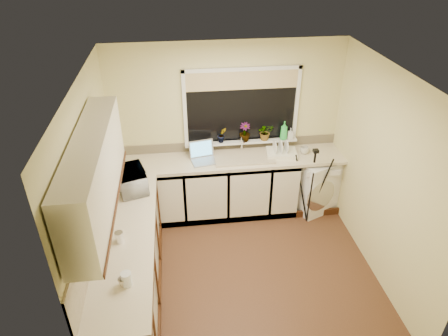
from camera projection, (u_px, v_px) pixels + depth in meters
floor at (242, 268)px, 5.03m from camera, size 3.20×3.20×0.00m
ceiling at (248, 78)px, 3.76m from camera, size 3.20×3.20×0.00m
wall_back at (227, 128)px, 5.67m from camera, size 3.20×0.00×3.20m
wall_front at (277, 294)px, 3.12m from camera, size 3.20×0.00×3.20m
wall_left at (95, 198)px, 4.22m from camera, size 0.00×3.00×3.00m
wall_right at (383, 177)px, 4.57m from camera, size 0.00×3.00×3.00m
base_cabinet_back at (207, 188)px, 5.79m from camera, size 2.55×0.60×0.86m
base_cabinet_left at (131, 271)px, 4.41m from camera, size 0.54×2.40×0.86m
worktop_back at (229, 160)px, 5.59m from camera, size 3.20×0.60×0.04m
worktop_left at (125, 239)px, 4.18m from camera, size 0.60×2.40×0.04m
upper_cabinet at (95, 173)px, 3.56m from camera, size 0.28×1.90×0.70m
splashback_left at (93, 223)px, 4.02m from camera, size 0.02×2.40×0.45m
splashback_back at (227, 144)px, 5.79m from camera, size 3.20×0.02×0.14m
window_glass at (241, 106)px, 5.51m from camera, size 1.50×0.02×1.00m
window_blind at (242, 80)px, 5.29m from camera, size 1.50×0.02×0.25m
windowsill at (241, 141)px, 5.73m from camera, size 1.60×0.14×0.03m
sink at (244, 157)px, 5.60m from camera, size 0.82×0.46×0.03m
faucet at (242, 144)px, 5.69m from camera, size 0.03×0.03×0.24m
washing_machine at (314, 183)px, 5.94m from camera, size 0.76×0.75×0.83m
laptop at (203, 155)px, 5.52m from camera, size 0.39×0.37×0.25m
kettle at (139, 186)px, 4.81m from camera, size 0.16×0.16×0.21m
dish_rack at (281, 153)px, 5.65m from camera, size 0.45×0.37×0.06m
tripod at (311, 187)px, 5.53m from camera, size 0.67×0.67×1.17m
glass_jug at (127, 279)px, 3.59m from camera, size 0.10×0.10×0.14m
steel_jar at (119, 237)px, 4.09m from camera, size 0.09×0.09×0.12m
microwave at (132, 180)px, 4.87m from camera, size 0.45×0.55×0.27m
plant_b at (222, 135)px, 5.62m from camera, size 0.14×0.12×0.23m
plant_c at (245, 132)px, 5.64m from camera, size 0.17×0.17×0.27m
plant_d at (265, 132)px, 5.69m from camera, size 0.24×0.21×0.25m
soap_bottle_green at (284, 131)px, 5.69m from camera, size 0.13×0.13×0.27m
soap_bottle_clear at (290, 134)px, 5.72m from camera, size 0.09×0.09×0.17m
cup_back at (304, 150)px, 5.68m from camera, size 0.17×0.17×0.10m
cup_left at (123, 282)px, 3.60m from camera, size 0.11×0.11×0.09m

